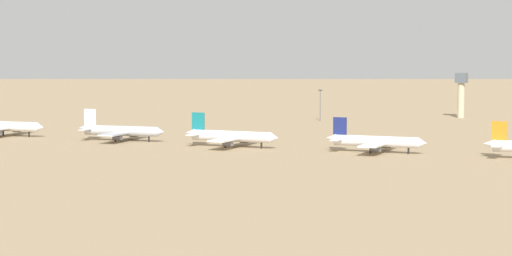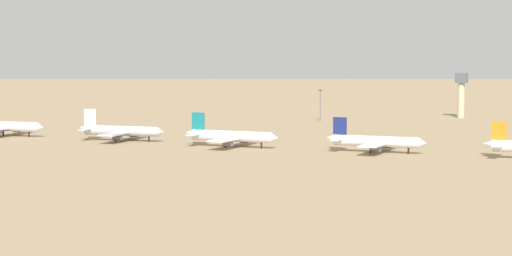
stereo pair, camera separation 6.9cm
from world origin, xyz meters
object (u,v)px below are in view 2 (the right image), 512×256
(parked_jet_white_0, at_px, (2,126))
(parked_jet_navy_3, at_px, (375,141))
(parked_jet_white_1, at_px, (120,131))
(light_pole_mid, at_px, (320,103))
(parked_jet_teal_2, at_px, (231,136))
(control_tower, at_px, (461,91))

(parked_jet_white_0, distance_m, parked_jet_navy_3, 145.36)
(parked_jet_white_1, height_order, light_pole_mid, light_pole_mid)
(parked_jet_white_1, xyz_separation_m, parked_jet_teal_2, (45.34, -3.72, 0.05))
(light_pole_mid, bearing_deg, parked_jet_teal_2, -84.26)
(parked_jet_teal_2, xyz_separation_m, light_pole_mid, (-12.08, 120.18, 4.55))
(parked_jet_navy_3, xyz_separation_m, light_pole_mid, (-61.49, 116.83, 4.68))
(control_tower, bearing_deg, parked_jet_white_0, -129.90)
(parked_jet_white_0, bearing_deg, parked_jet_white_1, -3.49)
(parked_jet_white_1, distance_m, light_pole_mid, 121.20)
(parked_jet_white_0, bearing_deg, light_pole_mid, 49.19)
(parked_jet_white_1, bearing_deg, control_tower, 56.78)
(parked_jet_white_1, height_order, parked_jet_navy_3, parked_jet_white_1)
(parked_jet_white_1, height_order, control_tower, control_tower)
(parked_jet_white_0, distance_m, light_pole_mid, 144.99)
(parked_jet_white_0, relative_size, control_tower, 1.66)
(parked_jet_white_0, relative_size, parked_jet_navy_3, 1.05)
(parked_jet_white_1, xyz_separation_m, light_pole_mid, (33.25, 116.46, 4.60))
(parked_jet_white_0, xyz_separation_m, parked_jet_navy_3, (145.36, 1.36, -0.19))
(parked_jet_white_1, bearing_deg, light_pole_mid, 68.92)
(parked_jet_teal_2, height_order, parked_jet_navy_3, parked_jet_teal_2)
(parked_jet_navy_3, height_order, light_pole_mid, light_pole_mid)
(parked_jet_white_1, distance_m, parked_jet_navy_3, 94.75)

